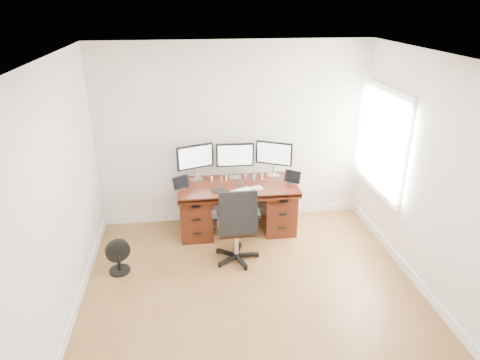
{
  "coord_description": "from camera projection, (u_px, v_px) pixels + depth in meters",
  "views": [
    {
      "loc": [
        -0.67,
        -3.75,
        3.23
      ],
      "look_at": [
        0.0,
        1.5,
        0.95
      ],
      "focal_mm": 32.0,
      "sensor_mm": 36.0,
      "label": 1
    }
  ],
  "objects": [
    {
      "name": "figurine_orange",
      "position": [
        212.0,
        178.0,
        6.19
      ],
      "size": [
        0.04,
        0.04,
        0.09
      ],
      "color": "#EB9B48",
      "rests_on": "desk"
    },
    {
      "name": "ground",
      "position": [
        257.0,
        311.0,
        4.77
      ],
      "size": [
        4.5,
        4.5,
        0.0
      ],
      "primitive_type": "plane",
      "color": "brown",
      "rests_on": "ground"
    },
    {
      "name": "right_wall",
      "position": [
        442.0,
        187.0,
        4.57
      ],
      "size": [
        0.1,
        4.5,
        2.7
      ],
      "color": "white",
      "rests_on": "ground"
    },
    {
      "name": "back_wall",
      "position": [
        234.0,
        135.0,
        6.29
      ],
      "size": [
        4.0,
        0.1,
        2.7
      ],
      "primitive_type": "cube",
      "color": "white",
      "rests_on": "ground"
    },
    {
      "name": "trackpad",
      "position": [
        258.0,
        188.0,
        6.0
      ],
      "size": [
        0.17,
        0.17,
        0.01
      ],
      "primitive_type": "cube",
      "rotation": [
        0.0,
        0.0,
        0.3
      ],
      "color": "silver",
      "rests_on": "desk"
    },
    {
      "name": "monitor_left",
      "position": [
        195.0,
        158.0,
        6.16
      ],
      "size": [
        0.53,
        0.22,
        0.53
      ],
      "rotation": [
        0.0,
        0.0,
        0.34
      ],
      "color": "silver",
      "rests_on": "desk"
    },
    {
      "name": "figurine_brown",
      "position": [
        222.0,
        178.0,
        6.21
      ],
      "size": [
        0.04,
        0.04,
        0.09
      ],
      "color": "brown",
      "rests_on": "desk"
    },
    {
      "name": "figurine_purple",
      "position": [
        245.0,
        177.0,
        6.25
      ],
      "size": [
        0.04,
        0.04,
        0.09
      ],
      "color": "#9A61CD",
      "rests_on": "desk"
    },
    {
      "name": "keyboard",
      "position": [
        242.0,
        191.0,
        5.91
      ],
      "size": [
        0.32,
        0.23,
        0.01
      ],
      "primitive_type": "cube",
      "rotation": [
        0.0,
        0.0,
        0.4
      ],
      "color": "white",
      "rests_on": "desk"
    },
    {
      "name": "tablet_right",
      "position": [
        293.0,
        178.0,
        6.13
      ],
      "size": [
        0.23,
        0.19,
        0.19
      ],
      "rotation": [
        0.0,
        0.0,
        -0.62
      ],
      "color": "silver",
      "rests_on": "desk"
    },
    {
      "name": "figurine_blue",
      "position": [
        254.0,
        176.0,
        6.26
      ],
      "size": [
        0.04,
        0.04,
        0.09
      ],
      "color": "#6D8CEA",
      "rests_on": "desk"
    },
    {
      "name": "figurine_pink",
      "position": [
        262.0,
        176.0,
        6.28
      ],
      "size": [
        0.04,
        0.04,
        0.09
      ],
      "color": "pink",
      "rests_on": "desk"
    },
    {
      "name": "monitor_center",
      "position": [
        235.0,
        156.0,
        6.23
      ],
      "size": [
        0.55,
        0.15,
        0.53
      ],
      "rotation": [
        0.0,
        0.0,
        -0.03
      ],
      "color": "silver",
      "rests_on": "desk"
    },
    {
      "name": "figurine_yellow",
      "position": [
        226.0,
        178.0,
        6.22
      ],
      "size": [
        0.04,
        0.04,
        0.09
      ],
      "color": "#E8B965",
      "rests_on": "desk"
    },
    {
      "name": "drawing_tablet",
      "position": [
        219.0,
        191.0,
        5.91
      ],
      "size": [
        0.23,
        0.18,
        0.01
      ],
      "primitive_type": "cube",
      "rotation": [
        0.0,
        0.0,
        0.26
      ],
      "color": "black",
      "rests_on": "desk"
    },
    {
      "name": "floor_fan",
      "position": [
        118.0,
        257.0,
        5.37
      ],
      "size": [
        0.31,
        0.26,
        0.45
      ],
      "rotation": [
        0.0,
        0.0,
        0.39
      ],
      "color": "black",
      "rests_on": "ground"
    },
    {
      "name": "phone",
      "position": [
        241.0,
        184.0,
        6.13
      ],
      "size": [
        0.15,
        0.12,
        0.01
      ],
      "primitive_type": "cube",
      "rotation": [
        0.0,
        0.0,
        0.43
      ],
      "color": "black",
      "rests_on": "desk"
    },
    {
      "name": "desk",
      "position": [
        237.0,
        205.0,
        6.28
      ],
      "size": [
        1.7,
        0.8,
        0.75
      ],
      "color": "#44190D",
      "rests_on": "ground"
    },
    {
      "name": "tablet_left",
      "position": [
        181.0,
        183.0,
        5.94
      ],
      "size": [
        0.24,
        0.17,
        0.19
      ],
      "rotation": [
        0.0,
        0.0,
        0.48
      ],
      "color": "silver",
      "rests_on": "desk"
    },
    {
      "name": "office_chair",
      "position": [
        237.0,
        238.0,
        5.54
      ],
      "size": [
        0.62,
        0.58,
        1.08
      ],
      "rotation": [
        0.0,
        0.0,
        0.01
      ],
      "color": "black",
      "rests_on": "ground"
    },
    {
      "name": "monitor_right",
      "position": [
        274.0,
        154.0,
        6.3
      ],
      "size": [
        0.51,
        0.28,
        0.53
      ],
      "rotation": [
        0.0,
        0.0,
        -0.47
      ],
      "color": "silver",
      "rests_on": "desk"
    }
  ]
}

